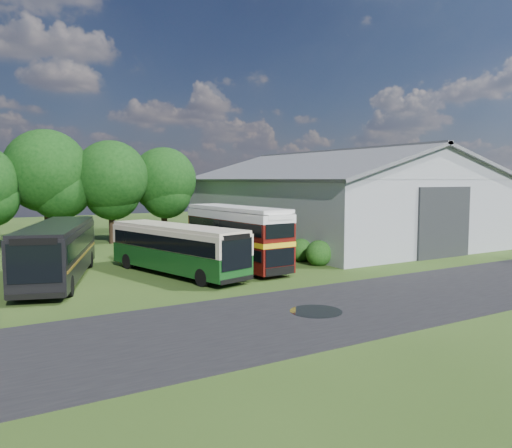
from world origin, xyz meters
TOP-DOWN VIEW (x-y plane):
  - ground at (0.00, 0.00)m, footprint 120.00×120.00m
  - asphalt_road at (3.00, -3.00)m, footprint 60.00×8.00m
  - puddle at (-1.50, -3.00)m, footprint 2.20×2.20m
  - storage_shed at (15.00, 15.98)m, footprint 18.80×24.80m
  - tree_mid at (-8.00, 24.80)m, footprint 6.80×6.80m
  - tree_right_a at (-3.00, 23.80)m, footprint 6.26×6.26m
  - tree_right_b at (2.00, 24.60)m, footprint 5.98×5.98m
  - shrub_front at (5.60, 6.00)m, footprint 1.70×1.70m
  - shrub_mid at (5.60, 8.00)m, footprint 1.60×1.60m
  - shrub_back at (5.60, 10.00)m, footprint 1.80×1.80m
  - bus_green_single at (-3.44, 7.74)m, footprint 4.91×10.66m
  - bus_maroon_double at (0.57, 7.78)m, footprint 2.86×9.07m
  - bus_dark_single at (-9.68, 9.21)m, footprint 6.10×11.57m

SIDE VIEW (x-z plane):
  - ground at x=0.00m, z-range 0.00..0.00m
  - asphalt_road at x=3.00m, z-range -0.01..0.01m
  - puddle at x=-1.50m, z-range -0.01..0.01m
  - shrub_front at x=5.60m, z-range -0.85..0.85m
  - shrub_mid at x=5.60m, z-range -0.80..0.80m
  - shrub_back at x=5.60m, z-range -0.90..0.90m
  - bus_green_single at x=-3.44m, z-range 0.09..2.96m
  - bus_dark_single at x=-9.68m, z-range 0.10..3.23m
  - bus_maroon_double at x=0.57m, z-range 0.00..3.84m
  - storage_shed at x=15.00m, z-range 0.09..8.24m
  - tree_right_b at x=2.00m, z-range 1.21..9.66m
  - tree_right_a at x=-3.00m, z-range 1.27..10.10m
  - tree_mid at x=-8.00m, z-range 1.38..10.98m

